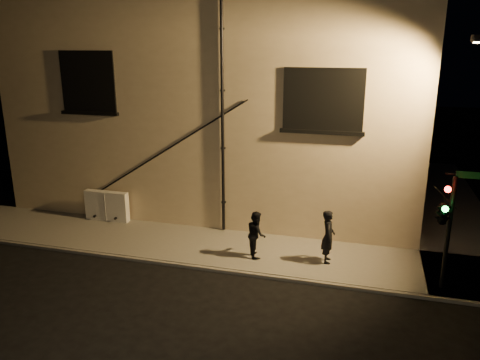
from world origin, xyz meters
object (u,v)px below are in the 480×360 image
(pedestrian_b, at_px, (256,234))
(utility_cabinet, at_px, (107,206))
(traffic_signal, at_px, (444,212))
(pedestrian_a, at_px, (328,236))

(pedestrian_b, bearing_deg, utility_cabinet, 53.13)
(utility_cabinet, xyz_separation_m, pedestrian_b, (6.33, -1.57, 0.17))
(pedestrian_b, height_order, traffic_signal, traffic_signal)
(pedestrian_a, distance_m, pedestrian_b, 2.26)
(pedestrian_a, height_order, pedestrian_b, pedestrian_a)
(utility_cabinet, height_order, traffic_signal, traffic_signal)
(pedestrian_b, distance_m, traffic_signal, 5.57)
(traffic_signal, bearing_deg, pedestrian_a, 163.77)
(pedestrian_a, bearing_deg, utility_cabinet, 74.74)
(utility_cabinet, relative_size, pedestrian_b, 1.17)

